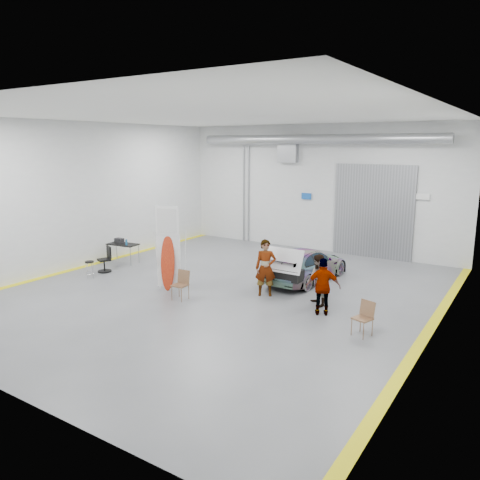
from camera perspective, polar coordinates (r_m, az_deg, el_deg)
The scene contains 13 objects.
ground at distance 16.52m, azimuth -2.27°, elevation -6.31°, with size 16.00×16.00×0.00m, color #5A5C61.
room_shell at distance 17.48m, azimuth 2.50°, elevation 8.32°, with size 14.02×16.18×6.01m.
sedan_car at distance 17.88m, azimuth 8.06°, elevation -2.96°, with size 1.73×4.24×1.23m, color white.
person_a at distance 15.88m, azimuth 3.15°, elevation -3.40°, with size 0.71×0.46×1.95m, color brown.
person_b at distance 15.09m, azimuth 9.54°, elevation -4.89°, with size 0.82×0.63×1.67m, color teal.
person_c at distance 14.32m, azimuth 10.11°, elevation -5.63°, with size 1.02×0.42×1.77m, color #A36836.
surfboard_display at distance 16.58m, azimuth -8.99°, elevation -1.76°, with size 0.87×0.42×3.17m.
folding_chair_near at distance 15.73m, azimuth -7.27°, elevation -6.16°, with size 0.49×0.50×0.97m.
folding_chair_far at distance 13.22m, azimuth 14.67°, elevation -10.00°, with size 0.57×0.60×0.95m.
shop_stool at distance 18.86m, azimuth -17.83°, elevation -3.50°, with size 0.35×0.35×0.69m.
work_table at distance 20.92m, azimuth -14.19°, elevation -0.43°, with size 1.41×0.82×1.09m.
office_chair at distance 19.67m, azimuth -16.09°, elevation -2.45°, with size 0.59×0.62×1.03m.
trunk_lid at distance 16.10m, azimuth 5.33°, elevation -2.21°, with size 1.43×0.87×0.04m, color silver.
Camera 1 is at (9.05, -12.85, 5.09)m, focal length 35.00 mm.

